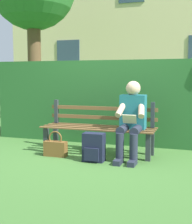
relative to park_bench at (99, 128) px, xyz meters
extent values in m
plane|color=#3D6B2D|center=(0.00, 0.07, -0.41)|extent=(60.00, 60.00, 0.00)
cube|color=#2D3338|center=(-0.83, 0.24, -0.21)|extent=(0.07, 0.07, 0.41)
cube|color=#2D3338|center=(0.83, 0.24, -0.21)|extent=(0.07, 0.07, 0.41)
cube|color=#2D3338|center=(-0.83, -0.11, -0.21)|extent=(0.07, 0.07, 0.41)
cube|color=#2D3338|center=(0.83, -0.11, -0.21)|extent=(0.07, 0.07, 0.41)
cube|color=brown|center=(0.00, -0.16, 0.01)|extent=(1.82, 0.06, 0.02)
cube|color=brown|center=(0.00, -0.01, 0.01)|extent=(1.82, 0.06, 0.02)
cube|color=brown|center=(0.00, 0.14, 0.01)|extent=(1.82, 0.06, 0.02)
cube|color=brown|center=(0.00, 0.29, 0.01)|extent=(1.82, 0.06, 0.02)
cube|color=#2D3338|center=(-0.83, -0.15, 0.22)|extent=(0.06, 0.06, 0.40)
cube|color=#2D3338|center=(0.83, -0.15, 0.22)|extent=(0.06, 0.06, 0.40)
cube|color=brown|center=(0.00, -0.15, 0.14)|extent=(1.82, 0.02, 0.06)
cube|color=brown|center=(0.00, -0.15, 0.30)|extent=(1.82, 0.02, 0.06)
cube|color=#1E6672|center=(-0.56, 0.05, 0.28)|extent=(0.38, 0.22, 0.52)
sphere|color=#D8AD8C|center=(-0.56, 0.07, 0.64)|extent=(0.22, 0.22, 0.22)
cylinder|color=#232838|center=(-0.66, 0.26, 0.04)|extent=(0.13, 0.42, 0.13)
cylinder|color=#232838|center=(-0.46, 0.26, 0.04)|extent=(0.13, 0.42, 0.13)
cylinder|color=#232838|center=(-0.66, 0.47, -0.20)|extent=(0.12, 0.12, 0.43)
cylinder|color=#232838|center=(-0.46, 0.47, -0.20)|extent=(0.12, 0.12, 0.43)
cube|color=#232838|center=(-0.66, 0.55, -0.38)|extent=(0.10, 0.24, 0.07)
cube|color=#232838|center=(-0.46, 0.55, -0.38)|extent=(0.10, 0.24, 0.07)
cylinder|color=#D8AD8C|center=(-0.71, 0.19, 0.34)|extent=(0.14, 0.32, 0.26)
cylinder|color=#D8AD8C|center=(-0.41, 0.19, 0.34)|extent=(0.14, 0.32, 0.26)
cube|color=beige|center=(-0.56, 0.31, 0.20)|extent=(0.20, 0.07, 0.13)
cube|color=#265B28|center=(-0.11, -0.99, 0.35)|extent=(4.83, 0.72, 1.52)
sphere|color=#265B28|center=(1.10, -1.07, 0.80)|extent=(0.58, 0.58, 0.58)
cylinder|color=brown|center=(2.80, -2.92, 1.07)|extent=(0.36, 0.36, 2.97)
sphere|color=#2D702D|center=(3.37, -3.26, 2.96)|extent=(1.37, 1.37, 1.37)
cube|color=beige|center=(0.87, -7.81, 3.10)|extent=(9.54, 3.09, 7.02)
cube|color=#334756|center=(3.25, -6.25, 1.55)|extent=(0.90, 0.04, 1.20)
cube|color=#191E33|center=(-0.08, 0.51, -0.20)|extent=(0.31, 0.18, 0.42)
cube|color=#191E33|center=(-0.08, 0.62, -0.29)|extent=(0.22, 0.04, 0.18)
cylinder|color=#191E33|center=(-0.18, 0.41, -0.18)|extent=(0.04, 0.04, 0.25)
cylinder|color=#191E33|center=(0.01, 0.41, -0.18)|extent=(0.04, 0.04, 0.25)
cube|color=brown|center=(0.57, 0.43, -0.30)|extent=(0.36, 0.13, 0.23)
torus|color=brown|center=(0.57, 0.43, -0.13)|extent=(0.22, 0.02, 0.22)
camera|label=1|loc=(-1.53, 4.73, 0.82)|focal=50.40mm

